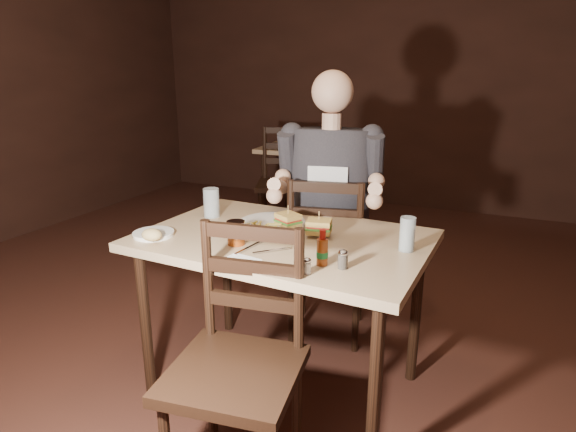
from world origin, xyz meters
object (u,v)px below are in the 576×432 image
at_px(glass_right, 407,234).
at_px(hot_sauce, 322,248).
at_px(main_table, 284,252).
at_px(chair_near, 234,373).
at_px(bg_chair_near, 283,185).
at_px(diner, 330,168).
at_px(dinner_plate, 273,224).
at_px(bg_chair_far, 324,167).
at_px(bg_table, 306,155).
at_px(side_plate, 153,235).
at_px(chair_far, 328,256).
at_px(syrup_dispenser, 236,233).
at_px(glass_left, 211,203).

distance_m(glass_right, hot_sauce, 0.39).
distance_m(main_table, chair_near, 0.65).
distance_m(main_table, hot_sauce, 0.39).
xyz_separation_m(bg_chair_near, diner, (0.95, -1.50, 0.49)).
bearing_deg(diner, dinner_plate, -121.26).
xyz_separation_m(bg_chair_far, dinner_plate, (0.80, -3.00, 0.32)).
bearing_deg(chair_near, bg_table, 99.69).
bearing_deg(side_plate, chair_far, 55.26).
relative_size(bg_chair_far, hot_sauce, 6.54).
relative_size(chair_near, hot_sauce, 6.85).
distance_m(glass_right, syrup_dispenser, 0.71).
relative_size(dinner_plate, glass_left, 2.09).
relative_size(dinner_plate, glass_right, 2.14).
height_order(bg_chair_far, syrup_dispenser, bg_chair_far).
xyz_separation_m(diner, dinner_plate, (-0.14, -0.40, -0.21)).
xyz_separation_m(main_table, bg_chair_near, (-0.91, 2.02, -0.20)).
height_order(diner, hot_sauce, diner).
distance_m(diner, glass_right, 0.71).
bearing_deg(bg_chair_near, syrup_dispenser, -90.29).
relative_size(bg_chair_near, dinner_plate, 3.26).
xyz_separation_m(chair_far, side_plate, (-0.55, -0.80, 0.30)).
distance_m(main_table, chair_far, 0.61).
bearing_deg(glass_left, bg_chair_far, 98.76).
distance_m(main_table, syrup_dispenser, 0.26).
distance_m(bg_table, chair_far, 2.22).
bearing_deg(dinner_plate, main_table, -46.74).
bearing_deg(chair_far, syrup_dispenser, 65.87).
bearing_deg(side_plate, bg_table, 97.79).
relative_size(chair_near, diner, 0.96).
bearing_deg(dinner_plate, hot_sauce, -43.42).
bearing_deg(hot_sauce, side_plate, 179.11).
xyz_separation_m(chair_near, bg_chair_far, (-1.00, 3.72, -0.02)).
relative_size(chair_near, glass_left, 6.57).
distance_m(bg_chair_near, glass_right, 2.47).
bearing_deg(dinner_plate, glass_right, -6.84).
xyz_separation_m(main_table, side_plate, (-0.53, -0.23, 0.08)).
bearing_deg(hot_sauce, main_table, 138.05).
distance_m(diner, glass_left, 0.64).
bearing_deg(chair_far, glass_left, 30.82).
bearing_deg(diner, main_table, -105.40).
xyz_separation_m(bg_chair_far, glass_right, (1.45, -3.08, 0.39)).
bearing_deg(bg_chair_far, chair_near, 120.64).
distance_m(bg_chair_far, syrup_dispenser, 3.40).
distance_m(main_table, bg_chair_far, 3.26).
xyz_separation_m(bg_table, glass_left, (0.46, -2.44, 0.16)).
relative_size(diner, glass_right, 7.01).
bearing_deg(bg_chair_near, chair_near, -88.90).
distance_m(chair_near, bg_chair_far, 3.85).
relative_size(chair_far, diner, 0.96).
relative_size(main_table, glass_left, 8.90).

